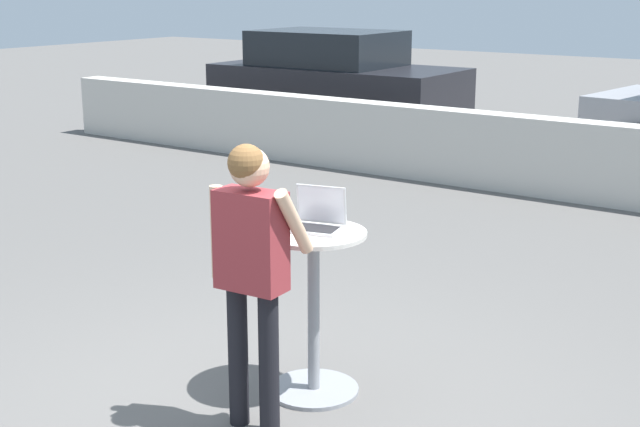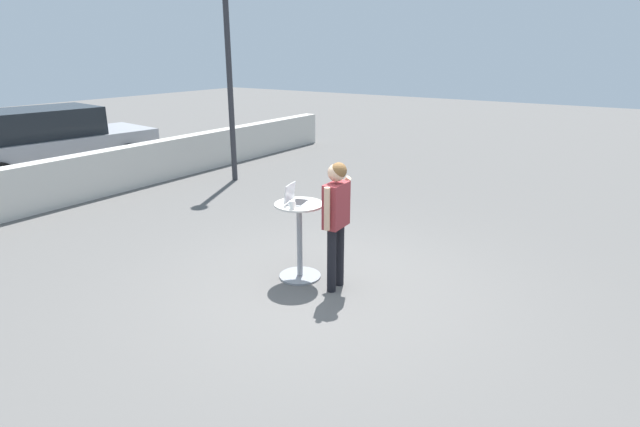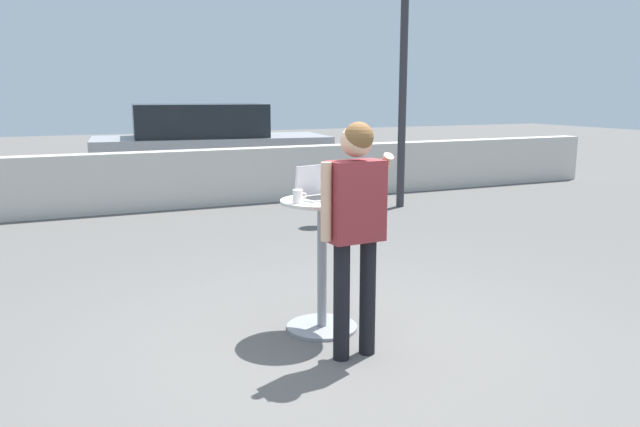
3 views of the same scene
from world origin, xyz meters
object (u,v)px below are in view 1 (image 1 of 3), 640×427
Objects in this scene: parked_car_further_down at (335,81)px; standing_person at (251,255)px; coffee_mug at (277,220)px; laptop at (317,219)px; cafe_table at (314,305)px.

standing_person is at bearing -58.40° from parked_car_further_down.
laptop is at bearing 28.31° from coffee_mug.
laptop is 9.25m from parked_car_further_down.
laptop is at bearing 90.09° from standing_person.
parked_car_further_down is (-5.11, 7.71, -0.22)m from laptop.
parked_car_further_down reaches higher than laptop.
cafe_table is 0.54m from coffee_mug.
cafe_table is 9.30m from parked_car_further_down.
standing_person reaches higher than cafe_table.
cafe_table is 9.34× the size of coffee_mug.
coffee_mug is 0.03× the size of parked_car_further_down.
laptop is (-0.01, 0.05, 0.50)m from cafe_table.
laptop reaches higher than cafe_table.
cafe_table is 0.25× the size of parked_car_further_down.
laptop is at bearing 102.49° from cafe_table.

